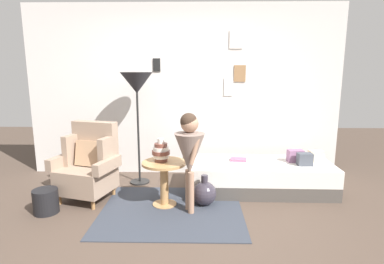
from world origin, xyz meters
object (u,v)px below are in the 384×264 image
magazine_basket (46,201)px  armchair (89,165)px  floor_lamp (137,87)px  daybed (260,176)px  side_table (164,175)px  vase_striped (161,152)px  book_on_daybed (238,159)px  demijohn_near (204,193)px  person_child (190,150)px

magazine_basket → armchair: bearing=51.3°
floor_lamp → magazine_basket: floor_lamp is taller
daybed → floor_lamp: floor_lamp is taller
side_table → vase_striped: vase_striped is taller
side_table → armchair: bearing=167.5°
book_on_daybed → magazine_basket: book_on_daybed is taller
armchair → book_on_daybed: (1.94, 0.36, -0.02)m
floor_lamp → book_on_daybed: 1.73m
magazine_basket → side_table: bearing=9.9°
demijohn_near → magazine_basket: demijohn_near is taller
daybed → demijohn_near: size_ratio=5.07×
daybed → magazine_basket: 2.69m
magazine_basket → vase_striped: bearing=11.3°
person_child → book_on_daybed: 1.05m
armchair → magazine_basket: size_ratio=3.46×
daybed → magazine_basket: bearing=-164.0°
vase_striped → book_on_daybed: size_ratio=1.27×
book_on_daybed → demijohn_near: size_ratio=0.58×
person_child → vase_striped: bearing=149.6°
floor_lamp → magazine_basket: 1.84m
vase_striped → floor_lamp: 1.13m
vase_striped → demijohn_near: size_ratio=0.74×
vase_striped → floor_lamp: size_ratio=0.18×
person_child → demijohn_near: size_ratio=3.07×
armchair → side_table: 1.00m
book_on_daybed → person_child: bearing=-130.7°
armchair → vase_striped: size_ratio=3.47×
demijohn_near → side_table: bearing=-177.9°
armchair → person_child: person_child is taller
daybed → vase_striped: 1.44m
book_on_daybed → demijohn_near: (-0.48, -0.56, -0.26)m
daybed → demijohn_near: 0.90m
vase_striped → magazine_basket: bearing=-168.7°
vase_striped → demijohn_near: vase_striped is taller
book_on_daybed → daybed: bearing=-14.0°
person_child → demijohn_near: 0.65m
armchair → daybed: armchair is taller
floor_lamp → person_child: 1.39m
armchair → vase_striped: armchair is taller
magazine_basket → floor_lamp: bearing=48.8°
vase_striped → floor_lamp: (-0.41, 0.76, 0.73)m
vase_striped → floor_lamp: bearing=118.6°
side_table → magazine_basket: bearing=-170.1°
side_table → daybed: bearing=22.2°
armchair → book_on_daybed: armchair is taller
armchair → demijohn_near: 1.50m
daybed → floor_lamp: bearing=170.7°
book_on_daybed → magazine_basket: (-2.30, -0.81, -0.28)m
side_table → vase_striped: (-0.04, 0.03, 0.28)m
person_child → magazine_basket: (-1.65, -0.06, -0.60)m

